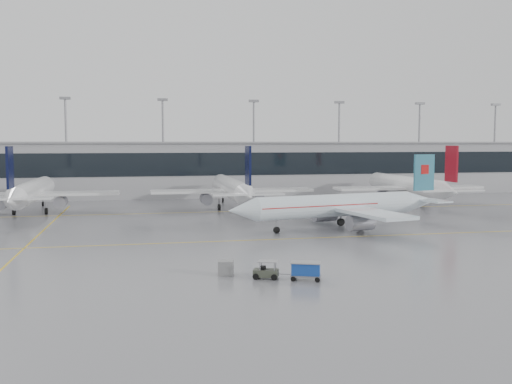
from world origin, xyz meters
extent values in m
plane|color=gray|center=(0.00, 0.00, 0.00)|extent=(320.00, 320.00, 0.00)
cube|color=gold|center=(0.00, 0.00, 0.01)|extent=(120.00, 0.25, 0.01)
cube|color=gold|center=(0.00, 30.00, 0.01)|extent=(120.00, 0.25, 0.01)
cube|color=gold|center=(-30.00, 15.00, 0.01)|extent=(0.25, 60.00, 0.01)
cube|color=#98989C|center=(0.00, 62.00, 6.00)|extent=(180.00, 15.00, 12.00)
cube|color=black|center=(0.00, 54.45, 7.50)|extent=(180.00, 0.20, 5.00)
cube|color=gray|center=(0.00, 62.00, 12.20)|extent=(182.00, 16.00, 0.40)
cylinder|color=gray|center=(-33.00, 68.00, 11.00)|extent=(0.50, 0.50, 22.00)
cube|color=gray|center=(-33.00, 68.00, 22.30)|extent=(2.40, 1.00, 0.60)
cylinder|color=gray|center=(-11.00, 68.00, 11.00)|extent=(0.50, 0.50, 22.00)
cube|color=gray|center=(-11.00, 68.00, 22.30)|extent=(2.40, 1.00, 0.60)
cylinder|color=gray|center=(11.00, 68.00, 11.00)|extent=(0.50, 0.50, 22.00)
cube|color=gray|center=(11.00, 68.00, 22.30)|extent=(2.40, 1.00, 0.60)
cylinder|color=gray|center=(33.00, 68.00, 11.00)|extent=(0.50, 0.50, 22.00)
cube|color=gray|center=(33.00, 68.00, 22.30)|extent=(2.40, 1.00, 0.60)
cylinder|color=gray|center=(55.00, 68.00, 11.00)|extent=(0.50, 0.50, 22.00)
cube|color=gray|center=(55.00, 68.00, 22.30)|extent=(2.40, 1.00, 0.60)
cylinder|color=gray|center=(77.00, 68.00, 11.00)|extent=(0.50, 0.50, 22.00)
cube|color=gray|center=(77.00, 68.00, 22.30)|extent=(2.40, 1.00, 0.60)
cylinder|color=white|center=(10.33, 6.47, 3.39)|extent=(24.54, 8.02, 3.20)
cone|color=white|center=(-3.58, 3.63, 3.39)|extent=(4.56, 3.94, 3.20)
cone|color=white|center=(25.02, 9.47, 3.39)|extent=(6.13, 4.26, 3.20)
cube|color=white|center=(11.80, 6.77, 2.99)|extent=(10.19, 26.89, 0.45)
cube|color=white|center=(25.22, 9.51, 3.69)|extent=(4.78, 10.52, 0.25)
cube|color=teal|center=(25.42, 9.55, 7.72)|extent=(3.60, 1.06, 5.46)
cylinder|color=gray|center=(12.27, 1.97, 1.49)|extent=(3.95, 2.78, 2.10)
cylinder|color=gray|center=(10.35, 11.37, 1.49)|extent=(3.95, 2.78, 2.10)
cylinder|color=gray|center=(1.32, 4.63, 1.12)|extent=(0.20, 0.20, 1.34)
cylinder|color=black|center=(1.32, 4.63, 0.45)|extent=(0.94, 0.47, 0.90)
cylinder|color=gray|center=(13.30, 4.42, 1.22)|extent=(0.24, 0.24, 1.34)
cylinder|color=black|center=(13.30, 4.42, 0.55)|extent=(1.17, 0.66, 1.10)
cylinder|color=gray|center=(12.26, 9.52, 1.22)|extent=(0.24, 0.24, 1.34)
cylinder|color=black|center=(12.26, 9.52, 0.55)|extent=(1.17, 0.66, 1.10)
cube|color=#B70F0F|center=(25.42, 9.55, 8.19)|extent=(1.46, 0.72, 1.40)
cube|color=#B70F0F|center=(7.39, 5.87, 3.59)|extent=(18.28, 6.77, 0.12)
cylinder|color=white|center=(-35.00, 35.00, 3.80)|extent=(3.59, 27.36, 3.59)
cone|color=white|center=(-35.00, 50.68, 3.80)|extent=(3.59, 4.00, 3.59)
cone|color=white|center=(-35.00, 18.52, 3.80)|extent=(3.59, 5.60, 3.59)
cube|color=white|center=(-35.00, 33.50, 3.40)|extent=(29.64, 5.00, 0.45)
cube|color=white|center=(-35.00, 18.32, 4.10)|extent=(11.40, 2.80, 0.25)
cube|color=black|center=(-35.00, 18.12, 8.66)|extent=(0.35, 3.60, 6.12)
cylinder|color=gray|center=(-39.80, 34.00, 1.90)|extent=(2.10, 3.60, 2.10)
cylinder|color=gray|center=(-30.20, 34.00, 1.90)|extent=(2.10, 3.60, 2.10)
cylinder|color=gray|center=(-35.00, 45.68, 1.23)|extent=(0.20, 0.20, 1.56)
cylinder|color=black|center=(-35.00, 45.68, 0.45)|extent=(0.30, 0.90, 0.90)
cylinder|color=gray|center=(-37.60, 32.50, 1.33)|extent=(0.24, 0.24, 1.56)
cylinder|color=black|center=(-37.60, 32.50, 0.55)|extent=(0.45, 1.10, 1.10)
cylinder|color=gray|center=(-32.40, 32.50, 1.33)|extent=(0.24, 0.24, 1.56)
cylinder|color=black|center=(-32.40, 32.50, 0.55)|extent=(0.45, 1.10, 1.10)
cylinder|color=white|center=(0.00, 35.00, 3.80)|extent=(3.59, 27.36, 3.59)
cone|color=white|center=(0.00, 50.68, 3.80)|extent=(3.59, 4.00, 3.59)
cone|color=white|center=(0.00, 18.52, 3.80)|extent=(3.59, 5.60, 3.59)
cube|color=white|center=(0.00, 33.50, 3.40)|extent=(29.64, 5.00, 0.45)
cube|color=white|center=(0.00, 18.32, 4.10)|extent=(11.40, 2.80, 0.25)
cube|color=black|center=(0.00, 18.12, 8.66)|extent=(0.35, 3.60, 6.12)
cylinder|color=gray|center=(-4.80, 34.00, 1.90)|extent=(2.10, 3.60, 2.10)
cylinder|color=gray|center=(4.80, 34.00, 1.90)|extent=(2.10, 3.60, 2.10)
cylinder|color=gray|center=(0.00, 45.68, 1.23)|extent=(0.20, 0.20, 1.56)
cylinder|color=black|center=(0.00, 45.68, 0.45)|extent=(0.30, 0.90, 0.90)
cylinder|color=gray|center=(-2.60, 32.50, 1.33)|extent=(0.24, 0.24, 1.56)
cylinder|color=black|center=(-2.60, 32.50, 0.55)|extent=(0.45, 1.10, 1.10)
cylinder|color=gray|center=(2.60, 32.50, 1.33)|extent=(0.24, 0.24, 1.56)
cylinder|color=black|center=(2.60, 32.50, 0.55)|extent=(0.45, 1.10, 1.10)
cylinder|color=white|center=(35.00, 35.00, 3.80)|extent=(3.59, 27.36, 3.59)
cone|color=white|center=(35.00, 50.68, 3.80)|extent=(3.59, 4.00, 3.59)
cone|color=white|center=(35.00, 18.52, 3.80)|extent=(3.59, 5.60, 3.59)
cube|color=white|center=(35.00, 33.50, 3.40)|extent=(29.64, 5.00, 0.45)
cube|color=white|center=(35.00, 18.32, 4.10)|extent=(11.40, 2.80, 0.25)
cube|color=maroon|center=(35.00, 18.12, 8.66)|extent=(0.35, 3.60, 6.12)
cylinder|color=gray|center=(30.20, 34.00, 1.90)|extent=(2.10, 3.60, 2.10)
cylinder|color=gray|center=(39.80, 34.00, 1.90)|extent=(2.10, 3.60, 2.10)
cylinder|color=gray|center=(35.00, 45.68, 1.23)|extent=(0.20, 0.20, 1.56)
cylinder|color=black|center=(35.00, 45.68, 0.45)|extent=(0.30, 0.90, 0.90)
cylinder|color=gray|center=(32.40, 32.50, 1.33)|extent=(0.24, 0.24, 1.56)
cylinder|color=black|center=(32.40, 32.50, 0.55)|extent=(0.45, 1.10, 1.10)
cylinder|color=gray|center=(37.60, 32.50, 1.33)|extent=(0.24, 0.24, 1.56)
cylinder|color=black|center=(37.60, 32.50, 0.55)|extent=(0.45, 1.10, 1.10)
cube|color=#3C4134|center=(-5.70, -20.08, 0.51)|extent=(2.51, 1.93, 0.65)
cube|color=gray|center=(-5.53, -20.15, 1.60)|extent=(2.08, 1.76, 0.06)
cube|color=black|center=(-5.96, -19.98, 0.93)|extent=(0.70, 0.86, 0.37)
cylinder|color=gray|center=(-4.14, -20.68, 0.46)|extent=(1.07, 0.47, 0.07)
cylinder|color=gray|center=(-6.32, -20.39, 1.16)|extent=(0.07, 0.07, 0.84)
cylinder|color=gray|center=(-5.95, -19.44, 1.16)|extent=(0.07, 0.07, 0.84)
cylinder|color=gray|center=(-5.11, -20.86, 1.16)|extent=(0.07, 0.07, 0.84)
cylinder|color=gray|center=(-4.74, -19.90, 1.16)|extent=(0.07, 0.07, 0.84)
cylinder|color=black|center=(-6.70, -20.34, 0.28)|extent=(0.59, 0.37, 0.56)
cylinder|color=black|center=(-6.26, -19.22, 0.28)|extent=(0.59, 0.37, 0.56)
cylinder|color=black|center=(-5.14, -20.94, 0.28)|extent=(0.59, 0.37, 0.56)
cylinder|color=black|center=(-4.71, -19.82, 0.28)|extent=(0.59, 0.37, 0.56)
cube|color=gray|center=(-2.35, -21.38, 0.40)|extent=(2.97, 2.21, 0.16)
cube|color=#163F9E|center=(-2.35, -21.38, 1.02)|extent=(2.77, 2.06, 1.07)
cube|color=gray|center=(-2.35, -21.38, 1.60)|extent=(3.00, 2.29, 0.09)
cylinder|color=black|center=(-3.58, -21.62, 0.22)|extent=(0.47, 0.31, 0.44)
cylinder|color=black|center=(-3.10, -20.37, 0.22)|extent=(0.47, 0.31, 0.44)
cylinder|color=black|center=(-1.59, -22.38, 0.22)|extent=(0.47, 0.31, 0.44)
cylinder|color=black|center=(-1.11, -21.14, 0.22)|extent=(0.47, 0.31, 0.44)
cube|color=gray|center=(-9.05, -18.11, 0.68)|extent=(1.63, 1.56, 1.37)
camera|label=1|loc=(-16.80, -69.44, 12.27)|focal=40.00mm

